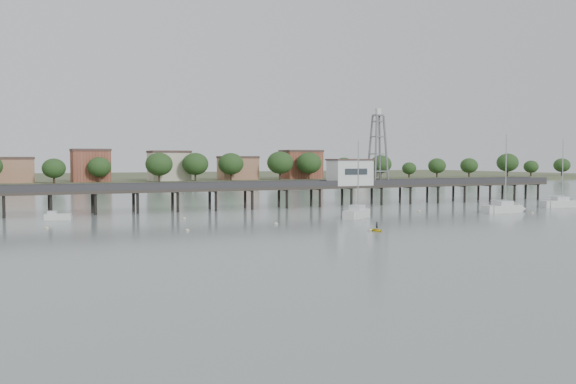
{
  "coord_description": "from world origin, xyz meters",
  "views": [
    {
      "loc": [
        -38.24,
        -51.74,
        9.38
      ],
      "look_at": [
        3.49,
        42.0,
        4.0
      ],
      "focal_mm": 40.0,
      "sensor_mm": 36.0,
      "label": 1
    }
  ],
  "objects_px": {
    "lattice_tower": "(378,150)",
    "yellow_dinghy": "(377,231)",
    "pier": "(231,189)",
    "sailboat_e": "(566,204)",
    "sailboat_c": "(360,213)",
    "white_tender": "(57,217)",
    "sailboat_d": "(509,209)"
  },
  "relations": [
    {
      "from": "lattice_tower",
      "to": "yellow_dinghy",
      "type": "height_order",
      "value": "lattice_tower"
    },
    {
      "from": "pier",
      "to": "sailboat_e",
      "type": "distance_m",
      "value": 64.75
    },
    {
      "from": "sailboat_e",
      "to": "sailboat_c",
      "type": "xyz_separation_m",
      "value": [
        -47.66,
        -2.8,
        0.01
      ]
    },
    {
      "from": "sailboat_e",
      "to": "sailboat_c",
      "type": "bearing_deg",
      "value": -170.7
    },
    {
      "from": "white_tender",
      "to": "sailboat_c",
      "type": "bearing_deg",
      "value": -5.18
    },
    {
      "from": "yellow_dinghy",
      "to": "lattice_tower",
      "type": "bearing_deg",
      "value": 63.43
    },
    {
      "from": "pier",
      "to": "white_tender",
      "type": "distance_m",
      "value": 32.01
    },
    {
      "from": "lattice_tower",
      "to": "sailboat_e",
      "type": "bearing_deg",
      "value": -34.52
    },
    {
      "from": "pier",
      "to": "lattice_tower",
      "type": "bearing_deg",
      "value": 0.0
    },
    {
      "from": "sailboat_e",
      "to": "yellow_dinghy",
      "type": "xyz_separation_m",
      "value": [
        -55.6,
        -20.66,
        -0.64
      ]
    },
    {
      "from": "sailboat_d",
      "to": "sailboat_c",
      "type": "xyz_separation_m",
      "value": [
        -28.75,
        2.33,
        0.01
      ]
    },
    {
      "from": "pier",
      "to": "sailboat_e",
      "type": "relative_size",
      "value": 10.85
    },
    {
      "from": "lattice_tower",
      "to": "sailboat_d",
      "type": "bearing_deg",
      "value": -66.94
    },
    {
      "from": "lattice_tower",
      "to": "yellow_dinghy",
      "type": "relative_size",
      "value": 6.56
    },
    {
      "from": "sailboat_c",
      "to": "white_tender",
      "type": "bearing_deg",
      "value": 122.68
    },
    {
      "from": "pier",
      "to": "yellow_dinghy",
      "type": "height_order",
      "value": "pier"
    },
    {
      "from": "sailboat_c",
      "to": "white_tender",
      "type": "height_order",
      "value": "sailboat_c"
    },
    {
      "from": "white_tender",
      "to": "yellow_dinghy",
      "type": "height_order",
      "value": "white_tender"
    },
    {
      "from": "pier",
      "to": "sailboat_d",
      "type": "bearing_deg",
      "value": -31.16
    },
    {
      "from": "lattice_tower",
      "to": "sailboat_d",
      "type": "height_order",
      "value": "lattice_tower"
    },
    {
      "from": "sailboat_d",
      "to": "white_tender",
      "type": "height_order",
      "value": "sailboat_d"
    },
    {
      "from": "pier",
      "to": "lattice_tower",
      "type": "height_order",
      "value": "lattice_tower"
    },
    {
      "from": "pier",
      "to": "white_tender",
      "type": "bearing_deg",
      "value": -165.2
    },
    {
      "from": "sailboat_d",
      "to": "white_tender",
      "type": "distance_m",
      "value": 75.26
    },
    {
      "from": "pier",
      "to": "yellow_dinghy",
      "type": "bearing_deg",
      "value": -82.07
    },
    {
      "from": "lattice_tower",
      "to": "sailboat_c",
      "type": "distance_m",
      "value": 31.16
    },
    {
      "from": "sailboat_e",
      "to": "white_tender",
      "type": "height_order",
      "value": "sailboat_e"
    },
    {
      "from": "lattice_tower",
      "to": "sailboat_d",
      "type": "relative_size",
      "value": 1.08
    },
    {
      "from": "pier",
      "to": "sailboat_e",
      "type": "xyz_separation_m",
      "value": [
        61.33,
        -20.52,
        -3.16
      ]
    },
    {
      "from": "sailboat_e",
      "to": "yellow_dinghy",
      "type": "height_order",
      "value": "sailboat_e"
    },
    {
      "from": "sailboat_e",
      "to": "pier",
      "type": "bearing_deg",
      "value": 167.44
    },
    {
      "from": "sailboat_e",
      "to": "sailboat_d",
      "type": "height_order",
      "value": "sailboat_d"
    }
  ]
}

